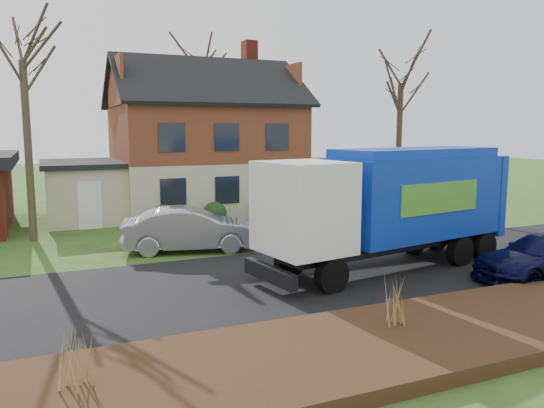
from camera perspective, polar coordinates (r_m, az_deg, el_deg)
name	(u,v)px	position (r m, az deg, el deg)	size (l,w,h in m)	color
ground	(276,282)	(15.50, 0.40, -8.34)	(120.00, 120.00, 0.00)	#304C19
road	(276,281)	(15.50, 0.40, -8.30)	(80.00, 7.00, 0.02)	black
mulch_verge	(384,344)	(11.08, 11.91, -14.54)	(80.00, 3.50, 0.30)	black
main_house	(195,136)	(28.51, -8.25, 7.30)	(12.95, 8.95, 9.26)	#BCB597
garbage_truck	(393,200)	(16.93, 12.87, 0.39)	(9.07, 3.77, 3.77)	black
silver_sedan	(190,229)	(19.33, -8.76, -2.71)	(1.68, 4.81, 1.58)	#96999D
tree_front_west	(21,32)	(22.82, -25.42, 16.33)	(3.25, 3.25, 9.65)	#423928
tree_front_east	(402,62)	(30.14, 13.77, 14.62)	(3.51, 3.51, 9.75)	#392D22
tree_back	(200,43)	(37.82, -7.70, 16.74)	(3.83, 3.83, 12.14)	#3C2C24
grass_clump_west	(75,359)	(9.23, -20.43, -15.38)	(0.37, 0.30, 0.97)	#A18547
grass_clump_mid	(397,301)	(11.55, 13.31, -10.12)	(0.37, 0.31, 1.04)	olive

